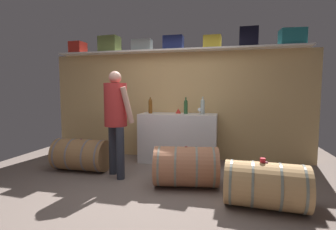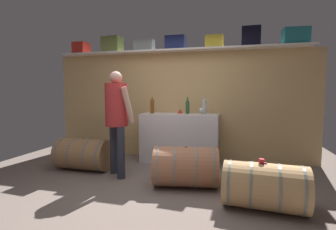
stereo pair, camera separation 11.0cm
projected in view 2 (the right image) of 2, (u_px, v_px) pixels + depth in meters
ground_plane at (157, 181)px, 3.91m from camera, size 6.63×7.22×0.02m
back_wall_panel at (178, 106)px, 5.27m from camera, size 5.43×0.10×2.18m
high_shelf_board at (177, 51)px, 5.02m from camera, size 4.99×0.40×0.03m
toolcase_red at (81, 48)px, 5.55m from camera, size 0.30×0.31×0.24m
toolcase_olive at (112, 45)px, 5.36m from camera, size 0.43×0.32×0.33m
toolcase_grey at (144, 46)px, 5.18m from camera, size 0.41×0.20×0.23m
toolcase_navy at (175, 43)px, 5.01m from camera, size 0.39×0.24×0.27m
toolcase_yellow at (214, 42)px, 4.82m from camera, size 0.34×0.25×0.24m
toolcase_black at (251, 37)px, 4.65m from camera, size 0.34×0.30×0.35m
toolcase_teal at (296, 37)px, 4.47m from camera, size 0.45×0.31×0.29m
work_cabinet at (180, 138)px, 4.95m from camera, size 1.49×0.59×0.95m
wine_bottle_green at (188, 106)px, 4.89m from camera, size 0.08×0.08×0.32m
wine_bottle_clear at (204, 106)px, 4.82m from camera, size 0.08×0.08×0.33m
wine_bottle_amber at (152, 106)px, 5.00m from camera, size 0.08×0.08×0.32m
wine_glass at (201, 110)px, 4.73m from camera, size 0.07×0.07×0.13m
red_funnel at (180, 111)px, 5.00m from camera, size 0.11×0.11×0.10m
wine_barrel_near at (265, 186)px, 2.94m from camera, size 0.98×0.62×0.56m
wine_barrel_far at (186, 167)px, 3.66m from camera, size 0.99×0.70×0.59m
wine_barrel_flank at (83, 154)px, 4.46m from camera, size 0.93×0.56×0.56m
tasting_cup at (262, 161)px, 2.93m from camera, size 0.06×0.06×0.05m
winemaker_pouring at (117, 112)px, 4.06m from camera, size 0.51×0.49×1.70m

